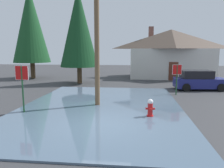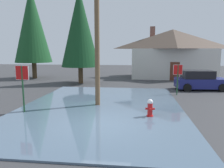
{
  "view_description": "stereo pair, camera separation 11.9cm",
  "coord_description": "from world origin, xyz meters",
  "px_view_note": "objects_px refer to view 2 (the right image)",
  "views": [
    {
      "loc": [
        1.39,
        -9.1,
        3.24
      ],
      "look_at": [
        0.19,
        2.26,
        1.49
      ],
      "focal_mm": 35.17,
      "sensor_mm": 36.0,
      "label": 1
    },
    {
      "loc": [
        1.51,
        -9.09,
        3.24
      ],
      "look_at": [
        0.19,
        2.26,
        1.49
      ],
      "focal_mm": 35.17,
      "sensor_mm": 36.0,
      "label": 2
    }
  ],
  "objects_px": {
    "fire_hydrant": "(150,109)",
    "stop_sign_far": "(178,73)",
    "parked_car": "(200,81)",
    "stop_sign_near": "(22,79)",
    "pine_tree_mid_left": "(32,25)",
    "utility_pole": "(97,22)",
    "house": "(172,53)",
    "pine_tree_tall_left": "(80,28)"
  },
  "relations": [
    {
      "from": "fire_hydrant",
      "to": "utility_pole",
      "type": "xyz_separation_m",
      "value": [
        -2.94,
        1.97,
        4.38
      ]
    },
    {
      "from": "stop_sign_far",
      "to": "pine_tree_mid_left",
      "type": "bearing_deg",
      "value": 151.29
    },
    {
      "from": "stop_sign_far",
      "to": "house",
      "type": "height_order",
      "value": "house"
    },
    {
      "from": "stop_sign_near",
      "to": "utility_pole",
      "type": "height_order",
      "value": "utility_pole"
    },
    {
      "from": "stop_sign_far",
      "to": "parked_car",
      "type": "distance_m",
      "value": 3.41
    },
    {
      "from": "parked_car",
      "to": "pine_tree_mid_left",
      "type": "xyz_separation_m",
      "value": [
        -17.23,
        5.78,
        5.39
      ]
    },
    {
      "from": "stop_sign_far",
      "to": "house",
      "type": "bearing_deg",
      "value": 83.87
    },
    {
      "from": "pine_tree_mid_left",
      "to": "house",
      "type": "bearing_deg",
      "value": 9.01
    },
    {
      "from": "house",
      "to": "pine_tree_mid_left",
      "type": "relative_size",
      "value": 0.97
    },
    {
      "from": "stop_sign_near",
      "to": "parked_car",
      "type": "relative_size",
      "value": 0.6
    },
    {
      "from": "stop_sign_near",
      "to": "parked_car",
      "type": "bearing_deg",
      "value": 37.01
    },
    {
      "from": "stop_sign_far",
      "to": "pine_tree_mid_left",
      "type": "relative_size",
      "value": 0.21
    },
    {
      "from": "pine_tree_tall_left",
      "to": "pine_tree_mid_left",
      "type": "xyz_separation_m",
      "value": [
        -6.43,
        3.26,
        0.73
      ]
    },
    {
      "from": "parked_car",
      "to": "stop_sign_far",
      "type": "bearing_deg",
      "value": -132.94
    },
    {
      "from": "utility_pole",
      "to": "pine_tree_mid_left",
      "type": "distance_m",
      "value": 15.59
    },
    {
      "from": "fire_hydrant",
      "to": "pine_tree_tall_left",
      "type": "relative_size",
      "value": 0.1
    },
    {
      "from": "house",
      "to": "stop_sign_near",
      "type": "bearing_deg",
      "value": -120.75
    },
    {
      "from": "stop_sign_near",
      "to": "house",
      "type": "height_order",
      "value": "house"
    },
    {
      "from": "stop_sign_far",
      "to": "parked_car",
      "type": "height_order",
      "value": "stop_sign_far"
    },
    {
      "from": "house",
      "to": "parked_car",
      "type": "relative_size",
      "value": 2.43
    },
    {
      "from": "fire_hydrant",
      "to": "stop_sign_far",
      "type": "distance_m",
      "value": 6.38
    },
    {
      "from": "utility_pole",
      "to": "pine_tree_mid_left",
      "type": "height_order",
      "value": "pine_tree_mid_left"
    },
    {
      "from": "stop_sign_far",
      "to": "house",
      "type": "relative_size",
      "value": 0.22
    },
    {
      "from": "stop_sign_near",
      "to": "fire_hydrant",
      "type": "bearing_deg",
      "value": 0.12
    },
    {
      "from": "stop_sign_near",
      "to": "pine_tree_mid_left",
      "type": "relative_size",
      "value": 0.24
    },
    {
      "from": "stop_sign_near",
      "to": "parked_car",
      "type": "height_order",
      "value": "stop_sign_near"
    },
    {
      "from": "parked_car",
      "to": "pine_tree_mid_left",
      "type": "relative_size",
      "value": 0.4
    },
    {
      "from": "pine_tree_mid_left",
      "to": "fire_hydrant",
      "type": "bearing_deg",
      "value": -47.88
    },
    {
      "from": "pine_tree_mid_left",
      "to": "stop_sign_far",
      "type": "bearing_deg",
      "value": -28.71
    },
    {
      "from": "stop_sign_near",
      "to": "fire_hydrant",
      "type": "distance_m",
      "value": 6.59
    },
    {
      "from": "fire_hydrant",
      "to": "house",
      "type": "xyz_separation_m",
      "value": [
        3.43,
        16.61,
        2.51
      ]
    },
    {
      "from": "fire_hydrant",
      "to": "parked_car",
      "type": "relative_size",
      "value": 0.22
    },
    {
      "from": "fire_hydrant",
      "to": "stop_sign_far",
      "type": "height_order",
      "value": "stop_sign_far"
    },
    {
      "from": "utility_pole",
      "to": "stop_sign_far",
      "type": "height_order",
      "value": "utility_pole"
    },
    {
      "from": "stop_sign_near",
      "to": "house",
      "type": "relative_size",
      "value": 0.24
    },
    {
      "from": "utility_pole",
      "to": "pine_tree_mid_left",
      "type": "relative_size",
      "value": 0.89
    },
    {
      "from": "fire_hydrant",
      "to": "parked_car",
      "type": "height_order",
      "value": "parked_car"
    },
    {
      "from": "fire_hydrant",
      "to": "stop_sign_far",
      "type": "relative_size",
      "value": 0.41
    },
    {
      "from": "pine_tree_tall_left",
      "to": "utility_pole",
      "type": "bearing_deg",
      "value": -69.31
    },
    {
      "from": "pine_tree_tall_left",
      "to": "pine_tree_mid_left",
      "type": "bearing_deg",
      "value": 153.14
    },
    {
      "from": "fire_hydrant",
      "to": "utility_pole",
      "type": "bearing_deg",
      "value": 146.12
    },
    {
      "from": "utility_pole",
      "to": "house",
      "type": "height_order",
      "value": "utility_pole"
    }
  ]
}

